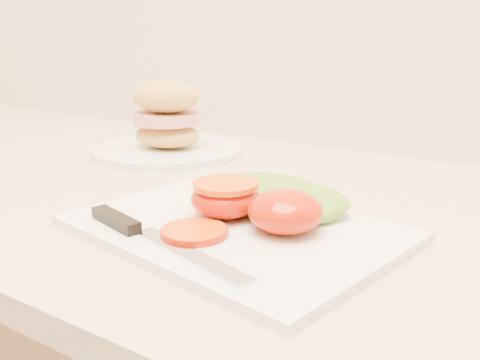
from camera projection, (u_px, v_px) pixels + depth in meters
The scene contains 8 objects.
cutting_board at pixel (235, 228), 0.56m from camera, with size 0.33×0.24×0.01m, color white.
tomato_half_dome at pixel (285, 211), 0.53m from camera, with size 0.08×0.08×0.04m, color #B5240A.
tomato_half_cut at pixel (226, 197), 0.57m from camera, with size 0.08×0.08×0.04m.
tomato_slice_0 at pixel (194, 232), 0.52m from camera, with size 0.06×0.06×0.01m, color #DD5B0E.
lettuce_leaf_0 at pixel (267, 195), 0.61m from camera, with size 0.14×0.10×0.03m, color #73B42F.
lettuce_leaf_1 at pixel (298, 202), 0.58m from camera, with size 0.11×0.08×0.02m, color #73B42F.
knife at pixel (142, 232), 0.52m from camera, with size 0.23×0.07×0.01m.
sandwich_plate at pixel (167, 128), 0.90m from camera, with size 0.25×0.25×0.12m.
Camera 1 is at (-0.16, 1.13, 1.14)m, focal length 40.00 mm.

